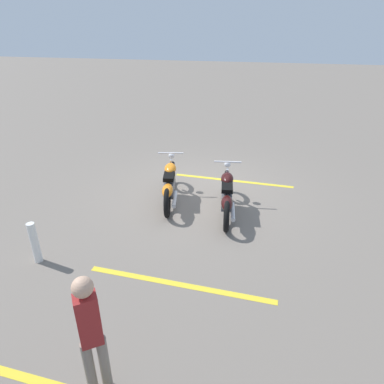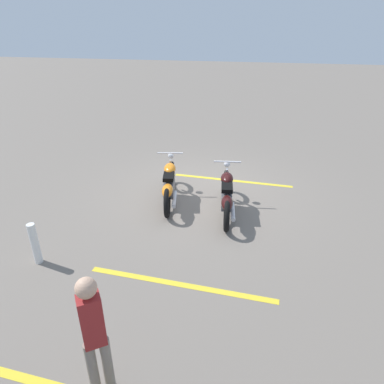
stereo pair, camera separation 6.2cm
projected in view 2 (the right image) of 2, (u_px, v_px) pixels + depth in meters
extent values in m
plane|color=slate|center=(202.00, 191.00, 8.78)|extent=(60.00, 60.00, 0.00)
torus|color=black|center=(172.00, 174.00, 8.92)|extent=(0.68, 0.23, 0.67)
torus|color=black|center=(167.00, 203.00, 7.53)|extent=(0.68, 0.23, 0.67)
cube|color=#59595E|center=(169.00, 185.00, 8.14)|extent=(0.87, 0.37, 0.32)
ellipsoid|color=orange|center=(170.00, 169.00, 8.25)|extent=(0.56, 0.37, 0.24)
ellipsoid|color=orange|center=(167.00, 191.00, 7.57)|extent=(0.59, 0.34, 0.22)
cube|color=black|center=(169.00, 177.00, 7.90)|extent=(0.48, 0.32, 0.09)
cylinder|color=silver|center=(171.00, 168.00, 8.60)|extent=(0.27, 0.10, 0.56)
cylinder|color=silver|center=(170.00, 153.00, 8.36)|extent=(0.15, 0.62, 0.04)
sphere|color=silver|center=(171.00, 156.00, 8.60)|extent=(0.15, 0.15, 0.15)
cylinder|color=silver|center=(174.00, 199.00, 7.85)|extent=(0.70, 0.22, 0.09)
torus|color=black|center=(226.00, 184.00, 8.42)|extent=(0.68, 0.19, 0.67)
torus|color=black|center=(227.00, 216.00, 7.03)|extent=(0.68, 0.19, 0.67)
cube|color=#59595E|center=(226.00, 196.00, 7.64)|extent=(0.86, 0.32, 0.32)
ellipsoid|color=black|center=(227.00, 179.00, 7.74)|extent=(0.55, 0.34, 0.24)
ellipsoid|color=black|center=(227.00, 203.00, 7.07)|extent=(0.58, 0.30, 0.22)
cube|color=black|center=(227.00, 187.00, 7.40)|extent=(0.46, 0.29, 0.09)
cylinder|color=silver|center=(227.00, 178.00, 8.09)|extent=(0.27, 0.09, 0.56)
cylinder|color=silver|center=(227.00, 162.00, 7.86)|extent=(0.11, 0.62, 0.04)
sphere|color=silver|center=(227.00, 164.00, 8.10)|extent=(0.15, 0.15, 0.15)
cylinder|color=silver|center=(233.00, 212.00, 7.34)|extent=(0.71, 0.17, 0.09)
cylinder|color=gray|center=(108.00, 364.00, 3.93)|extent=(0.12, 0.12, 0.81)
cylinder|color=gray|center=(93.00, 370.00, 3.87)|extent=(0.12, 0.12, 0.81)
cube|color=maroon|center=(92.00, 321.00, 3.58)|extent=(0.29, 0.30, 0.64)
sphere|color=tan|center=(86.00, 288.00, 3.38)|extent=(0.22, 0.22, 0.22)
cylinder|color=white|center=(35.00, 244.00, 6.05)|extent=(0.14, 0.14, 0.80)
cube|color=yellow|center=(232.00, 180.00, 9.37)|extent=(0.30, 3.20, 0.01)
cube|color=yellow|center=(181.00, 284.00, 5.70)|extent=(0.30, 3.20, 0.01)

